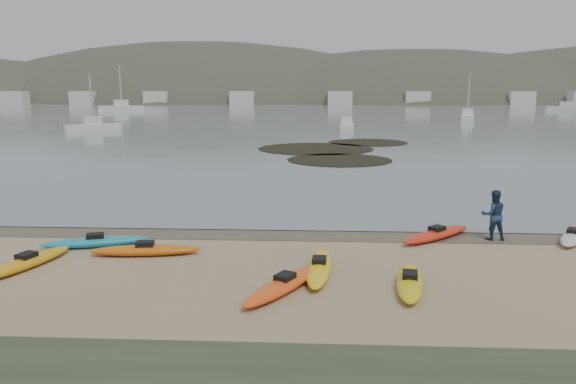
{
  "coord_description": "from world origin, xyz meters",
  "views": [
    {
      "loc": [
        1.08,
        -20.45,
        5.36
      ],
      "look_at": [
        0.0,
        0.0,
        1.5
      ],
      "focal_mm": 35.0,
      "sensor_mm": 36.0,
      "label": 1
    }
  ],
  "objects": [
    {
      "name": "ground",
      "position": [
        0.0,
        0.0,
        0.0
      ],
      "size": [
        600.0,
        600.0,
        0.0
      ],
      "primitive_type": "plane",
      "color": "tan",
      "rests_on": "ground"
    },
    {
      "name": "wet_sand",
      "position": [
        0.0,
        -0.3,
        0.0
      ],
      "size": [
        60.0,
        60.0,
        0.0
      ],
      "primitive_type": "plane",
      "color": "brown",
      "rests_on": "ground"
    },
    {
      "name": "water",
      "position": [
        0.0,
        300.0,
        0.01
      ],
      "size": [
        1200.0,
        1200.0,
        0.0
      ],
      "primitive_type": "plane",
      "color": "slate",
      "rests_on": "ground"
    },
    {
      "name": "kayaks",
      "position": [
        -0.99,
        -4.11,
        0.17
      ],
      "size": [
        20.99,
        9.82,
        0.34
      ],
      "color": "teal",
      "rests_on": "ground"
    },
    {
      "name": "person_east",
      "position": [
        7.31,
        -0.8,
        0.9
      ],
      "size": [
        0.9,
        0.71,
        1.79
      ],
      "primitive_type": "imported",
      "rotation": [
        0.0,
        0.0,
        3.18
      ],
      "color": "navy",
      "rests_on": "ground"
    },
    {
      "name": "kelp_mats",
      "position": [
        2.73,
        27.6,
        0.03
      ],
      "size": [
        13.86,
        20.95,
        0.04
      ],
      "color": "black",
      "rests_on": "water"
    },
    {
      "name": "moored_boats",
      "position": [
        -2.65,
        86.23,
        0.57
      ],
      "size": [
        106.39,
        65.63,
        1.34
      ],
      "color": "silver",
      "rests_on": "ground"
    },
    {
      "name": "far_hills",
      "position": [
        39.38,
        193.97,
        -15.93
      ],
      "size": [
        550.0,
        135.0,
        80.0
      ],
      "color": "#384235",
      "rests_on": "ground"
    },
    {
      "name": "far_town",
      "position": [
        6.0,
        145.0,
        2.0
      ],
      "size": [
        199.0,
        5.0,
        4.0
      ],
      "color": "beige",
      "rests_on": "ground"
    }
  ]
}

